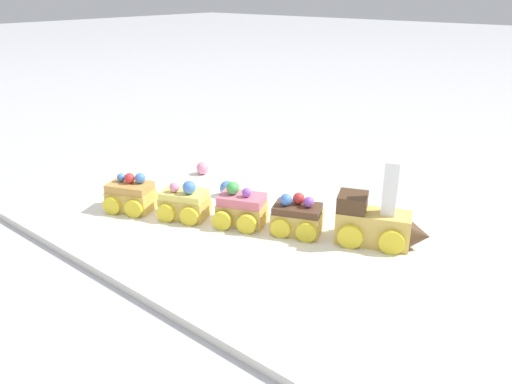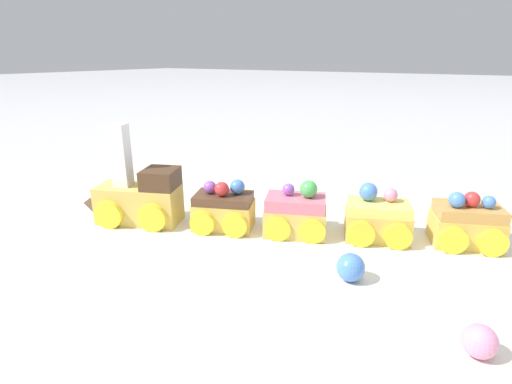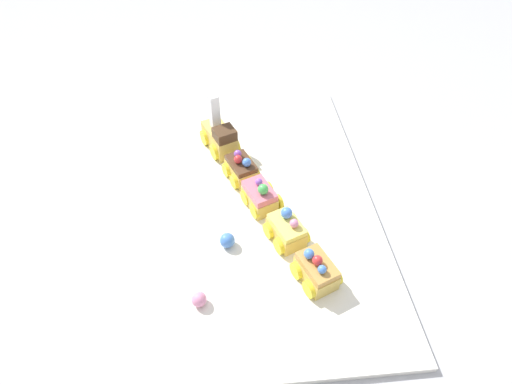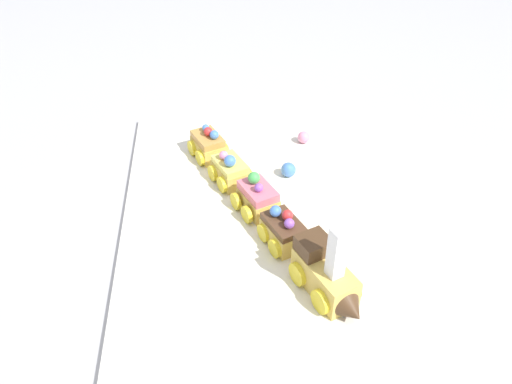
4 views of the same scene
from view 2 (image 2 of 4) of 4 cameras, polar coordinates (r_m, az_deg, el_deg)
ground_plane at (r=0.51m, az=2.61°, el=-6.44°), size 10.00×10.00×0.00m
display_board at (r=0.50m, az=2.62°, el=-5.83°), size 0.74×0.45×0.01m
cake_train_locomotive at (r=0.53m, az=-17.00°, el=-0.82°), size 0.14×0.09×0.13m
cake_car_chocolate at (r=0.50m, az=-4.61°, el=-2.55°), size 0.09×0.08×0.06m
cake_car_strawberry at (r=0.48m, az=5.93°, el=-3.11°), size 0.09×0.08×0.07m
cake_car_lemon at (r=0.49m, az=16.91°, el=-3.76°), size 0.09×0.08×0.07m
cake_car_caramel at (r=0.51m, az=27.84°, el=-4.14°), size 0.09×0.08×0.06m
gumball_pink at (r=0.34m, az=29.31°, el=-18.08°), size 0.02×0.02×0.02m
gumball_blue at (r=0.40m, az=13.36°, el=-10.43°), size 0.03×0.03×0.03m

